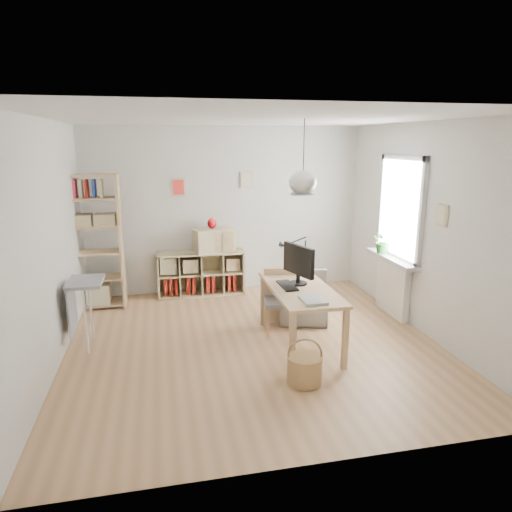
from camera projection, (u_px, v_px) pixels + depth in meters
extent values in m
plane|color=#AB7F55|center=(253.00, 344.00, 5.69)|extent=(4.50, 4.50, 0.00)
plane|color=silver|center=(225.00, 211.00, 7.50)|extent=(4.50, 0.00, 4.50)
plane|color=silver|center=(317.00, 301.00, 3.23)|extent=(4.50, 0.00, 4.50)
plane|color=silver|center=(49.00, 247.00, 4.91)|extent=(0.00, 4.50, 4.50)
plane|color=silver|center=(425.00, 230.00, 5.82)|extent=(0.00, 4.50, 4.50)
plane|color=white|center=(253.00, 118.00, 5.03)|extent=(4.50, 4.50, 0.00)
cylinder|color=black|center=(304.00, 150.00, 5.09)|extent=(0.01, 0.01, 0.68)
ellipsoid|color=white|center=(303.00, 182.00, 5.17)|extent=(0.32, 0.32, 0.27)
cube|color=white|center=(402.00, 208.00, 6.33)|extent=(0.03, 1.00, 1.30)
cube|color=silver|center=(421.00, 214.00, 5.82)|extent=(0.06, 0.08, 1.46)
cube|color=silver|center=(382.00, 203.00, 6.84)|extent=(0.06, 0.08, 1.46)
cube|color=silver|center=(404.00, 158.00, 6.16)|extent=(0.06, 1.16, 0.08)
cube|color=silver|center=(396.00, 256.00, 6.50)|extent=(0.06, 1.16, 0.08)
cube|color=white|center=(393.00, 287.00, 6.60)|extent=(0.10, 0.80, 0.80)
cube|color=silver|center=(392.00, 259.00, 6.49)|extent=(0.22, 1.20, 0.06)
cube|color=#DEB67F|center=(300.00, 289.00, 5.48)|extent=(0.70, 1.50, 0.04)
cube|color=#DEB67F|center=(292.00, 344.00, 4.85)|extent=(0.06, 0.06, 0.71)
cube|color=#DEB67F|center=(263.00, 301.00, 6.18)|extent=(0.06, 0.06, 0.71)
cube|color=#DEB67F|center=(345.00, 339.00, 4.97)|extent=(0.06, 0.06, 0.71)
cube|color=#DEB67F|center=(305.00, 298.00, 6.30)|extent=(0.06, 0.06, 0.71)
cube|color=#D1B989|center=(202.00, 293.00, 7.53)|extent=(1.40, 0.38, 0.03)
cube|color=#D1B989|center=(200.00, 253.00, 7.36)|extent=(1.40, 0.38, 0.03)
cube|color=#D1B989|center=(158.00, 276.00, 7.31)|extent=(0.03, 0.38, 0.72)
cube|color=#D1B989|center=(242.00, 271.00, 7.59)|extent=(0.03, 0.38, 0.72)
cube|color=#D1B989|center=(200.00, 270.00, 7.62)|extent=(1.40, 0.02, 0.72)
cube|color=maroon|center=(165.00, 285.00, 7.39)|extent=(0.06, 0.26, 0.30)
cube|color=maroon|center=(171.00, 285.00, 7.41)|extent=(0.05, 0.26, 0.30)
cube|color=maroon|center=(176.00, 284.00, 7.43)|extent=(0.05, 0.26, 0.30)
cube|color=maroon|center=(188.00, 284.00, 7.46)|extent=(0.05, 0.26, 0.30)
cube|color=maroon|center=(193.00, 283.00, 7.48)|extent=(0.05, 0.26, 0.30)
cube|color=maroon|center=(207.00, 283.00, 7.53)|extent=(0.06, 0.26, 0.30)
cube|color=maroon|center=(213.00, 282.00, 7.55)|extent=(0.06, 0.26, 0.30)
cube|color=maroon|center=(228.00, 281.00, 7.60)|extent=(0.06, 0.26, 0.30)
cube|color=maroon|center=(234.00, 281.00, 7.62)|extent=(0.05, 0.26, 0.30)
cube|color=#DEB67F|center=(67.00, 244.00, 6.67)|extent=(0.04, 0.38, 2.00)
cube|color=#DEB67F|center=(121.00, 241.00, 6.82)|extent=(0.04, 0.38, 2.00)
cube|color=#DEB67F|center=(100.00, 303.00, 6.98)|extent=(0.76, 0.38, 0.03)
cube|color=#DEB67F|center=(98.00, 278.00, 6.88)|extent=(0.76, 0.38, 0.03)
cube|color=#DEB67F|center=(95.00, 252.00, 6.78)|extent=(0.76, 0.38, 0.03)
cube|color=#DEB67F|center=(93.00, 226.00, 6.69)|extent=(0.76, 0.38, 0.03)
cube|color=#DEB67F|center=(91.00, 199.00, 6.59)|extent=(0.76, 0.38, 0.03)
cube|color=#DEB67F|center=(89.00, 176.00, 6.51)|extent=(0.76, 0.38, 0.03)
cube|color=#293F98|center=(69.00, 189.00, 6.50)|extent=(0.04, 0.18, 0.26)
cube|color=maroon|center=(75.00, 189.00, 6.51)|extent=(0.04, 0.18, 0.26)
cube|color=beige|center=(81.00, 189.00, 6.53)|extent=(0.04, 0.18, 0.26)
cube|color=maroon|center=(87.00, 189.00, 6.55)|extent=(0.04, 0.18, 0.26)
cube|color=#293F98|center=(94.00, 188.00, 6.57)|extent=(0.04, 0.18, 0.26)
cube|color=beige|center=(101.00, 188.00, 6.59)|extent=(0.04, 0.18, 0.26)
cube|color=gray|center=(85.00, 282.00, 5.42)|extent=(0.40, 0.55, 0.04)
cylinder|color=white|center=(86.00, 322.00, 5.32)|extent=(0.03, 0.03, 0.82)
cylinder|color=white|center=(91.00, 308.00, 5.73)|extent=(0.03, 0.03, 0.82)
cube|color=gray|center=(72.00, 309.00, 5.47)|extent=(0.02, 0.50, 0.62)
cube|color=gray|center=(280.00, 302.00, 5.90)|extent=(0.47, 0.47, 0.06)
cube|color=#DEB67F|center=(268.00, 324.00, 5.77)|extent=(0.04, 0.04, 0.41)
cube|color=#DEB67F|center=(266.00, 314.00, 6.11)|extent=(0.04, 0.04, 0.41)
cube|color=#DEB67F|center=(295.00, 323.00, 5.79)|extent=(0.04, 0.04, 0.41)
cube|color=#DEB67F|center=(292.00, 313.00, 6.13)|extent=(0.04, 0.04, 0.41)
cube|color=#DEB67F|center=(279.00, 282.00, 6.02)|extent=(0.41, 0.10, 0.37)
cylinder|color=#A8764B|center=(304.00, 370.00, 4.73)|extent=(0.36, 0.36, 0.30)
torus|color=#A8764B|center=(305.00, 355.00, 4.69)|extent=(0.36, 0.10, 0.37)
cube|color=beige|center=(303.00, 321.00, 6.38)|extent=(0.75, 0.61, 0.02)
cube|color=beige|center=(281.00, 310.00, 6.37)|extent=(0.15, 0.43, 0.33)
cube|color=beige|center=(326.00, 311.00, 6.32)|extent=(0.15, 0.43, 0.33)
cube|color=beige|center=(304.00, 316.00, 6.14)|extent=(0.62, 0.21, 0.33)
cube|color=beige|center=(303.00, 305.00, 6.55)|extent=(0.62, 0.21, 0.33)
cube|color=beige|center=(303.00, 281.00, 6.66)|extent=(0.68, 0.39, 0.42)
sphere|color=yellow|center=(292.00, 306.00, 6.28)|extent=(0.14, 0.14, 0.14)
sphere|color=#166DA0|center=(311.00, 304.00, 6.37)|extent=(0.14, 0.14, 0.14)
sphere|color=#B85817|center=(302.00, 306.00, 6.31)|extent=(0.14, 0.14, 0.14)
sphere|color=#2E8032|center=(317.00, 308.00, 6.23)|extent=(0.14, 0.14, 0.14)
cylinder|color=black|center=(298.00, 283.00, 5.60)|extent=(0.22, 0.22, 0.02)
cylinder|color=black|center=(298.00, 278.00, 5.58)|extent=(0.05, 0.05, 0.10)
cube|color=black|center=(299.00, 260.00, 5.53)|extent=(0.23, 0.54, 0.37)
cube|color=black|center=(287.00, 286.00, 5.50)|extent=(0.17, 0.43, 0.02)
cylinder|color=black|center=(305.00, 270.00, 6.16)|extent=(0.06, 0.06, 0.04)
cylinder|color=black|center=(305.00, 255.00, 6.11)|extent=(0.02, 0.02, 0.40)
cone|color=black|center=(283.00, 245.00, 5.91)|extent=(0.10, 0.07, 0.09)
sphere|color=#4B0A15|center=(300.00, 269.00, 5.99)|extent=(0.15, 0.15, 0.15)
cube|color=silver|center=(313.00, 300.00, 4.99)|extent=(0.25, 0.32, 0.03)
cube|color=#D1B989|center=(214.00, 240.00, 7.36)|extent=(0.71, 0.46, 0.37)
ellipsoid|color=#990C10|center=(212.00, 223.00, 7.29)|extent=(0.15, 0.15, 0.18)
imported|color=#235E23|center=(383.00, 241.00, 6.66)|extent=(0.37, 0.34, 0.36)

